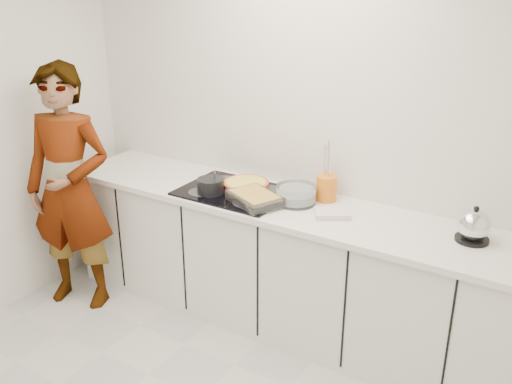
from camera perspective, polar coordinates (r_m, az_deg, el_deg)
The scene contains 12 objects.
wall_back at distance 3.85m, azimuth 4.98°, elevation 5.92°, with size 3.60×0.00×2.60m, color white.
base_cabinets at distance 3.92m, azimuth 2.41°, elevation -7.45°, with size 3.20×0.58×0.87m, color white.
countertop at distance 3.71m, azimuth 2.52°, elevation -1.32°, with size 3.24×0.64×0.04m, color white.
hob at distance 3.86m, azimuth -2.15°, elevation 0.03°, with size 0.72×0.54×0.01m, color black.
tart_dish at distance 3.88m, azimuth -1.01°, elevation 0.72°, with size 0.41×0.41×0.05m.
saucepan at distance 3.81m, azimuth -4.54°, elevation 0.62°, with size 0.23×0.23×0.17m.
baking_dish at distance 3.64m, azimuth -0.12°, elevation -0.58°, with size 0.41×0.36×0.06m.
mixing_bowl at distance 3.68m, azimuth 4.03°, elevation -0.30°, with size 0.34×0.34×0.12m.
tea_towel at distance 3.53m, azimuth 7.60°, elevation -2.14°, with size 0.21×0.15×0.03m, color white.
kettle at distance 3.38m, azimuth 20.94°, elevation -3.23°, with size 0.23×0.23×0.21m.
utensil_crock at distance 3.74m, azimuth 7.05°, elevation 0.40°, with size 0.14×0.14×0.17m, color orange.
cook at distance 4.20m, azimuth -18.13°, elevation 0.25°, with size 0.64×0.42×1.77m, color white.
Camera 1 is at (1.66, -1.71, 2.35)m, focal length 40.00 mm.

